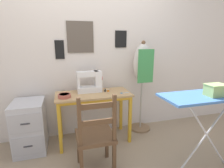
{
  "coord_description": "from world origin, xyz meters",
  "views": [
    {
      "loc": [
        -0.38,
        -2.04,
        1.4
      ],
      "look_at": [
        0.26,
        0.21,
        0.83
      ],
      "focal_mm": 28.0,
      "sensor_mm": 36.0,
      "label": 1
    }
  ],
  "objects_px": {
    "wooden_chair": "(95,136)",
    "ironing_board": "(212,99)",
    "sewing_machine": "(91,82)",
    "dress_form": "(142,69)",
    "scissors": "(123,93)",
    "thread_spool_near_machine": "(105,91)",
    "storage_box": "(216,90)",
    "fabric_bowl": "(64,96)",
    "filing_cabinet": "(30,126)",
    "thread_spool_mid_table": "(108,91)"
  },
  "relations": [
    {
      "from": "sewing_machine",
      "to": "dress_form",
      "type": "height_order",
      "value": "dress_form"
    },
    {
      "from": "sewing_machine",
      "to": "scissors",
      "type": "height_order",
      "value": "sewing_machine"
    },
    {
      "from": "fabric_bowl",
      "to": "thread_spool_near_machine",
      "type": "distance_m",
      "value": 0.57
    },
    {
      "from": "thread_spool_mid_table",
      "to": "storage_box",
      "type": "bearing_deg",
      "value": -49.96
    },
    {
      "from": "storage_box",
      "to": "thread_spool_mid_table",
      "type": "bearing_deg",
      "value": 130.04
    },
    {
      "from": "scissors",
      "to": "thread_spool_near_machine",
      "type": "relative_size",
      "value": 3.07
    },
    {
      "from": "ironing_board",
      "to": "storage_box",
      "type": "relative_size",
      "value": 5.52
    },
    {
      "from": "thread_spool_mid_table",
      "to": "wooden_chair",
      "type": "relative_size",
      "value": 0.04
    },
    {
      "from": "dress_form",
      "to": "ironing_board",
      "type": "height_order",
      "value": "dress_form"
    },
    {
      "from": "fabric_bowl",
      "to": "scissors",
      "type": "bearing_deg",
      "value": -1.21
    },
    {
      "from": "sewing_machine",
      "to": "storage_box",
      "type": "height_order",
      "value": "sewing_machine"
    },
    {
      "from": "wooden_chair",
      "to": "storage_box",
      "type": "bearing_deg",
      "value": -17.06
    },
    {
      "from": "sewing_machine",
      "to": "dress_form",
      "type": "xyz_separation_m",
      "value": [
        0.8,
        0.03,
        0.14
      ]
    },
    {
      "from": "dress_form",
      "to": "storage_box",
      "type": "relative_size",
      "value": 7.29
    },
    {
      "from": "thread_spool_mid_table",
      "to": "filing_cabinet",
      "type": "bearing_deg",
      "value": -179.54
    },
    {
      "from": "thread_spool_mid_table",
      "to": "fabric_bowl",
      "type": "bearing_deg",
      "value": -170.78
    },
    {
      "from": "fabric_bowl",
      "to": "scissors",
      "type": "height_order",
      "value": "fabric_bowl"
    },
    {
      "from": "dress_form",
      "to": "thread_spool_near_machine",
      "type": "bearing_deg",
      "value": -171.39
    },
    {
      "from": "thread_spool_near_machine",
      "to": "dress_form",
      "type": "relative_size",
      "value": 0.03
    },
    {
      "from": "scissors",
      "to": "ironing_board",
      "type": "distance_m",
      "value": 1.06
    },
    {
      "from": "scissors",
      "to": "filing_cabinet",
      "type": "bearing_deg",
      "value": 175.15
    },
    {
      "from": "thread_spool_near_machine",
      "to": "storage_box",
      "type": "xyz_separation_m",
      "value": [
        0.87,
        -1.0,
        0.21
      ]
    },
    {
      "from": "fabric_bowl",
      "to": "ironing_board",
      "type": "height_order",
      "value": "ironing_board"
    },
    {
      "from": "scissors",
      "to": "wooden_chair",
      "type": "bearing_deg",
      "value": -133.14
    },
    {
      "from": "thread_spool_near_machine",
      "to": "storage_box",
      "type": "relative_size",
      "value": 0.21
    },
    {
      "from": "filing_cabinet",
      "to": "dress_form",
      "type": "distance_m",
      "value": 1.75
    },
    {
      "from": "sewing_machine",
      "to": "dress_form",
      "type": "relative_size",
      "value": 0.25
    },
    {
      "from": "dress_form",
      "to": "ironing_board",
      "type": "distance_m",
      "value": 1.09
    },
    {
      "from": "scissors",
      "to": "ironing_board",
      "type": "height_order",
      "value": "ironing_board"
    },
    {
      "from": "scissors",
      "to": "thread_spool_near_machine",
      "type": "distance_m",
      "value": 0.26
    },
    {
      "from": "wooden_chair",
      "to": "ironing_board",
      "type": "distance_m",
      "value": 1.26
    },
    {
      "from": "fabric_bowl",
      "to": "storage_box",
      "type": "xyz_separation_m",
      "value": [
        1.42,
        -0.89,
        0.21
      ]
    },
    {
      "from": "fabric_bowl",
      "to": "filing_cabinet",
      "type": "height_order",
      "value": "fabric_bowl"
    },
    {
      "from": "thread_spool_near_machine",
      "to": "ironing_board",
      "type": "height_order",
      "value": "ironing_board"
    },
    {
      "from": "scissors",
      "to": "fabric_bowl",
      "type": "bearing_deg",
      "value": 178.79
    },
    {
      "from": "fabric_bowl",
      "to": "ironing_board",
      "type": "relative_size",
      "value": 0.15
    },
    {
      "from": "filing_cabinet",
      "to": "storage_box",
      "type": "distance_m",
      "value": 2.2
    },
    {
      "from": "thread_spool_near_machine",
      "to": "filing_cabinet",
      "type": "distance_m",
      "value": 1.08
    },
    {
      "from": "sewing_machine",
      "to": "storage_box",
      "type": "relative_size",
      "value": 1.81
    },
    {
      "from": "thread_spool_near_machine",
      "to": "thread_spool_mid_table",
      "type": "distance_m",
      "value": 0.04
    },
    {
      "from": "filing_cabinet",
      "to": "thread_spool_near_machine",
      "type": "bearing_deg",
      "value": 1.22
    },
    {
      "from": "thread_spool_mid_table",
      "to": "storage_box",
      "type": "distance_m",
      "value": 1.3
    },
    {
      "from": "thread_spool_near_machine",
      "to": "dress_form",
      "type": "xyz_separation_m",
      "value": [
        0.61,
        0.09,
        0.26
      ]
    },
    {
      "from": "sewing_machine",
      "to": "filing_cabinet",
      "type": "distance_m",
      "value": 0.97
    },
    {
      "from": "thread_spool_mid_table",
      "to": "dress_form",
      "type": "height_order",
      "value": "dress_form"
    },
    {
      "from": "scissors",
      "to": "storage_box",
      "type": "height_order",
      "value": "storage_box"
    },
    {
      "from": "wooden_chair",
      "to": "fabric_bowl",
      "type": "bearing_deg",
      "value": 118.25
    },
    {
      "from": "scissors",
      "to": "dress_form",
      "type": "xyz_separation_m",
      "value": [
        0.38,
        0.22,
        0.28
      ]
    },
    {
      "from": "filing_cabinet",
      "to": "dress_form",
      "type": "relative_size",
      "value": 0.47
    },
    {
      "from": "wooden_chair",
      "to": "thread_spool_near_machine",
      "type": "bearing_deg",
      "value": 67.84
    }
  ]
}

